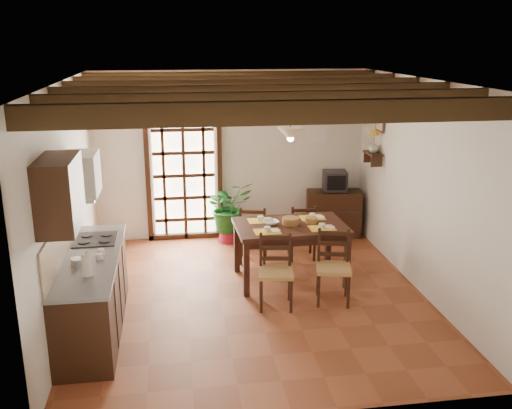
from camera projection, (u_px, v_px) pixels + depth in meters
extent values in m
plane|color=brown|center=(253.00, 296.00, 7.54)|extent=(5.00, 5.00, 0.00)
cube|color=silver|center=(231.00, 155.00, 9.52)|extent=(4.50, 0.02, 2.80)
cube|color=silver|center=(295.00, 273.00, 4.78)|extent=(4.50, 0.02, 2.80)
cube|color=silver|center=(67.00, 202.00, 6.83)|extent=(0.02, 5.00, 2.80)
cube|color=silver|center=(422.00, 188.00, 7.47)|extent=(0.02, 5.00, 2.80)
cube|color=white|center=(253.00, 81.00, 6.75)|extent=(4.50, 5.00, 0.02)
cube|color=black|center=(288.00, 112.00, 4.79)|extent=(4.50, 0.14, 0.20)
cube|color=black|center=(271.00, 102.00, 5.59)|extent=(4.50, 0.14, 0.20)
cube|color=black|center=(258.00, 94.00, 6.39)|extent=(4.50, 0.14, 0.20)
cube|color=black|center=(248.00, 87.00, 7.18)|extent=(4.50, 0.14, 0.20)
cube|color=black|center=(240.00, 82.00, 7.98)|extent=(4.50, 0.14, 0.20)
cube|color=black|center=(233.00, 78.00, 8.78)|extent=(4.50, 0.14, 0.20)
cube|color=white|center=(184.00, 175.00, 9.48)|extent=(1.01, 0.02, 2.11)
cube|color=black|center=(182.00, 106.00, 9.11)|extent=(1.26, 0.10, 0.08)
cube|color=black|center=(148.00, 177.00, 9.35)|extent=(0.08, 0.10, 2.28)
cube|color=black|center=(220.00, 174.00, 9.52)|extent=(0.08, 0.10, 2.28)
cube|color=black|center=(184.00, 176.00, 9.41)|extent=(1.01, 0.03, 2.02)
cube|color=black|center=(93.00, 295.00, 6.57)|extent=(0.60, 2.20, 0.88)
cube|color=slate|center=(90.00, 258.00, 6.44)|extent=(0.64, 2.25, 0.04)
cube|color=tan|center=(62.00, 240.00, 6.34)|extent=(0.02, 2.20, 0.50)
cube|color=black|center=(59.00, 193.00, 5.49)|extent=(0.35, 0.80, 0.70)
cube|color=white|center=(81.00, 174.00, 6.71)|extent=(0.38, 0.60, 0.50)
cube|color=silver|center=(83.00, 196.00, 6.79)|extent=(0.32, 0.55, 0.04)
cube|color=black|center=(96.00, 239.00, 6.96)|extent=(0.50, 0.55, 0.02)
cylinder|color=white|center=(87.00, 265.00, 5.89)|extent=(0.11, 0.11, 0.24)
cylinder|color=silver|center=(77.00, 263.00, 6.18)|extent=(0.14, 0.14, 0.10)
cube|color=#331810|center=(290.00, 226.00, 7.85)|extent=(1.54, 1.02, 0.05)
cube|color=#331810|center=(290.00, 232.00, 7.88)|extent=(1.39, 0.92, 0.11)
cube|color=#331810|center=(328.00, 241.00, 8.49)|extent=(0.08, 0.08, 0.77)
cube|color=#331810|center=(237.00, 247.00, 8.25)|extent=(0.08, 0.08, 0.77)
cube|color=#331810|center=(347.00, 262.00, 7.69)|extent=(0.08, 0.08, 0.77)
cube|color=#331810|center=(246.00, 269.00, 7.45)|extent=(0.08, 0.08, 0.77)
cube|color=tan|center=(276.00, 273.00, 7.14)|extent=(0.48, 0.47, 0.05)
cube|color=black|center=(275.00, 250.00, 7.24)|extent=(0.43, 0.10, 0.47)
cube|color=black|center=(276.00, 290.00, 7.21)|extent=(0.46, 0.44, 0.46)
cube|color=tan|center=(333.00, 268.00, 7.27)|extent=(0.52, 0.50, 0.05)
cube|color=black|center=(333.00, 246.00, 7.37)|extent=(0.43, 0.13, 0.48)
cube|color=black|center=(333.00, 285.00, 7.34)|extent=(0.49, 0.48, 0.47)
cube|color=tan|center=(253.00, 233.00, 8.63)|extent=(0.49, 0.47, 0.05)
cube|color=black|center=(253.00, 223.00, 8.41)|extent=(0.41, 0.12, 0.45)
cube|color=black|center=(253.00, 247.00, 8.69)|extent=(0.46, 0.45, 0.44)
cube|color=tan|center=(302.00, 231.00, 8.76)|extent=(0.43, 0.41, 0.05)
cube|color=black|center=(304.00, 221.00, 8.55)|extent=(0.40, 0.06, 0.44)
cube|color=black|center=(301.00, 244.00, 8.83)|extent=(0.41, 0.39, 0.43)
cube|color=yellow|center=(266.00, 227.00, 7.55)|extent=(0.34, 0.26, 0.01)
cube|color=yellow|center=(322.00, 224.00, 7.66)|extent=(0.34, 0.26, 0.01)
cube|color=yellow|center=(261.00, 216.00, 8.00)|extent=(0.34, 0.26, 0.01)
cube|color=yellow|center=(313.00, 214.00, 8.11)|extent=(0.34, 0.26, 0.01)
cylinder|color=olive|center=(291.00, 217.00, 7.82)|extent=(0.24, 0.24, 0.10)
imported|color=white|center=(271.00, 223.00, 7.84)|extent=(0.26, 0.26, 0.05)
cube|color=black|center=(334.00, 213.00, 9.79)|extent=(0.98, 0.57, 0.78)
cube|color=black|center=(335.00, 180.00, 9.62)|extent=(0.42, 0.39, 0.33)
cube|color=black|center=(338.00, 183.00, 9.46)|extent=(0.31, 0.06, 0.25)
cube|color=white|center=(320.00, 133.00, 9.62)|extent=(0.25, 0.03, 0.32)
cone|color=maroon|center=(229.00, 235.00, 9.58)|extent=(0.38, 0.38, 0.23)
imported|color=#144C19|center=(229.00, 208.00, 9.45)|extent=(2.45, 2.29, 2.21)
cube|color=black|center=(373.00, 153.00, 8.93)|extent=(0.20, 0.42, 0.03)
cube|color=black|center=(377.00, 161.00, 8.79)|extent=(0.18, 0.03, 0.18)
cube|color=black|center=(369.00, 157.00, 9.11)|extent=(0.18, 0.03, 0.18)
imported|color=#B2BFB2|center=(374.00, 147.00, 8.90)|extent=(0.15, 0.15, 0.15)
sphere|color=yellow|center=(374.00, 134.00, 8.84)|extent=(0.14, 0.14, 0.14)
cylinder|color=#144C19|center=(374.00, 143.00, 8.88)|extent=(0.01, 0.01, 0.28)
cube|color=brown|center=(380.00, 121.00, 8.80)|extent=(0.03, 0.32, 0.32)
cube|color=#C3B292|center=(379.00, 121.00, 8.80)|extent=(0.01, 0.26, 0.26)
cylinder|color=black|center=(291.00, 104.00, 7.48)|extent=(0.01, 0.01, 0.70)
cone|color=beige|center=(291.00, 132.00, 7.59)|extent=(0.36, 0.36, 0.14)
sphere|color=#FFD88C|center=(290.00, 138.00, 7.61)|extent=(0.09, 0.09, 0.09)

